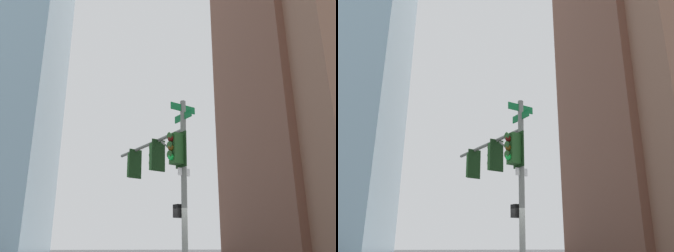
# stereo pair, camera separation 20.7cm
# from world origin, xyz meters

# --- Properties ---
(signal_pole_assembly) EXTENTS (4.49, 2.33, 6.05)m
(signal_pole_assembly) POSITION_xyz_m (1.07, 0.67, 4.08)
(signal_pole_assembly) COLOR slate
(signal_pole_assembly) RESTS_ON ground_plane
(building_brick_nearside) EXTENTS (27.13, 19.66, 55.93)m
(building_brick_nearside) POSITION_xyz_m (38.63, -27.82, 27.97)
(building_brick_nearside) COLOR brown
(building_brick_nearside) RESTS_ON ground_plane
(building_brick_midblock) EXTENTS (18.19, 14.49, 49.80)m
(building_brick_midblock) POSITION_xyz_m (27.37, -26.34, 24.90)
(building_brick_midblock) COLOR #845B47
(building_brick_midblock) RESTS_ON ground_plane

